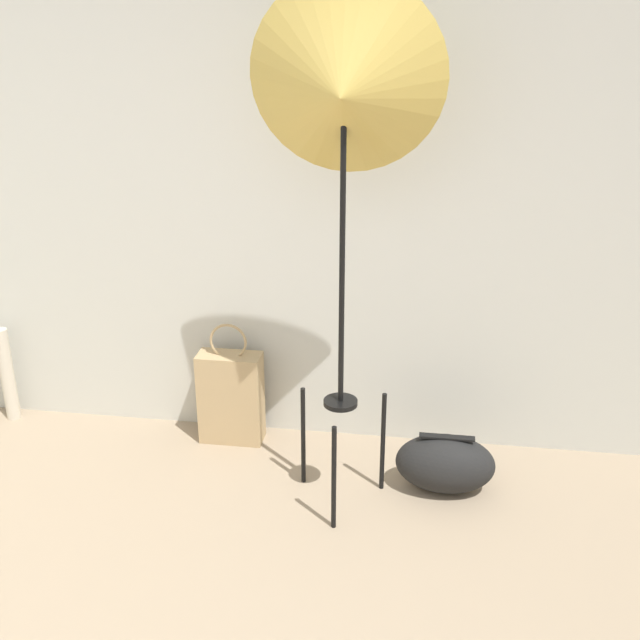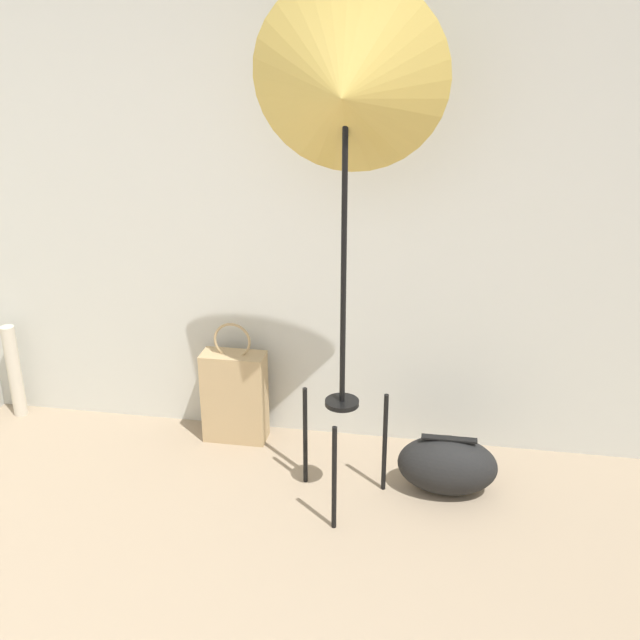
% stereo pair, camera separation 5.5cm
% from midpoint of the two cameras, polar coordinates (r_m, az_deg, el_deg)
% --- Properties ---
extents(wall_back, '(8.00, 0.05, 2.60)m').
position_cam_midpoint_polar(wall_back, '(3.35, -3.50, 11.57)').
color(wall_back, beige).
rests_on(wall_back, ground_plane).
extents(photo_umbrella, '(0.72, 0.40, 2.06)m').
position_cam_midpoint_polar(photo_umbrella, '(2.69, 1.23, 16.99)').
color(photo_umbrella, black).
rests_on(photo_umbrella, ground_plane).
extents(tote_bag, '(0.30, 0.14, 0.60)m').
position_cam_midpoint_polar(tote_bag, '(3.61, -7.24, -5.81)').
color(tote_bag, tan).
rests_on(tote_bag, ground_plane).
extents(duffel_bag, '(0.43, 0.25, 0.26)m').
position_cam_midpoint_polar(duffel_bag, '(3.31, 9.03, -10.75)').
color(duffel_bag, black).
rests_on(duffel_bag, ground_plane).
extents(paper_roll, '(0.07, 0.07, 0.49)m').
position_cam_midpoint_polar(paper_roll, '(4.09, -23.09, -3.84)').
color(paper_roll, beige).
rests_on(paper_roll, ground_plane).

